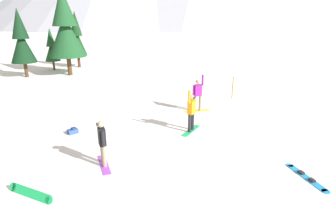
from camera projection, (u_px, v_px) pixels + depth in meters
ground_plane at (173, 161)px, 10.24m from camera, size 800.00×800.00×0.00m
snowboarder_foreground at (102, 142)px, 9.71m from camera, size 0.61×1.49×1.73m
snowboarder_midground at (191, 112)px, 12.66m from camera, size 1.17×1.37×2.05m
snowboarder_background at (198, 94)px, 15.39m from camera, size 1.48×0.47×2.10m
loose_snowboard_near_right at (306, 177)px, 9.18m from camera, size 0.51×1.90×0.09m
loose_snowboard_near_left at (31, 193)px, 8.20m from camera, size 1.59×1.09×0.25m
backpack_blue at (73, 131)px, 12.66m from camera, size 0.54×0.51×0.26m
trail_marker_pole at (233, 88)px, 17.89m from camera, size 0.06×0.06×1.46m
pine_tree_young at (52, 47)px, 27.20m from camera, size 1.48×1.48×4.15m
pine_tree_leaning at (65, 28)px, 24.16m from camera, size 3.30×3.30×7.72m
pine_tree_short at (21, 40)px, 23.62m from camera, size 2.14×2.14×5.91m
pine_tree_broad at (77, 37)px, 28.46m from camera, size 1.88×1.88×5.76m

